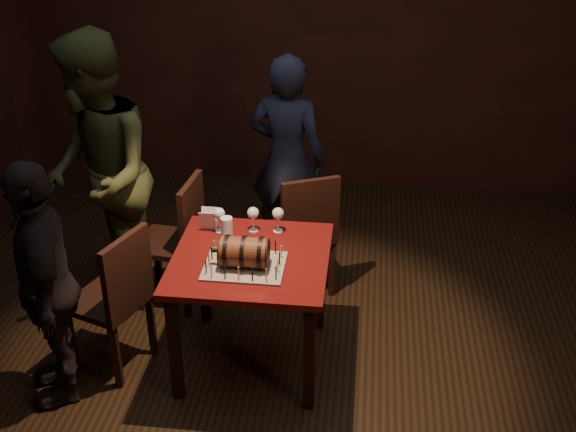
{
  "coord_description": "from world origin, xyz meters",
  "views": [
    {
      "loc": [
        0.49,
        -3.6,
        2.92
      ],
      "look_at": [
        0.07,
        0.05,
        0.95
      ],
      "focal_mm": 45.0,
      "sensor_mm": 36.0,
      "label": 1
    }
  ],
  "objects_px": {
    "chair_left_front": "(117,294)",
    "pub_table": "(251,273)",
    "wine_glass_right": "(278,214)",
    "person_back": "(287,159)",
    "barrel_cake": "(244,252)",
    "person_left_rear": "(98,177)",
    "wine_glass_mid": "(253,214)",
    "chair_back": "(305,228)",
    "pint_of_ale": "(227,229)",
    "person_left_front": "(46,284)",
    "wine_glass_left": "(219,215)",
    "chair_left_rear": "(179,235)"
  },
  "relations": [
    {
      "from": "chair_left_front",
      "to": "pub_table",
      "type": "bearing_deg",
      "value": 10.46
    },
    {
      "from": "wine_glass_right",
      "to": "person_back",
      "type": "xyz_separation_m",
      "value": [
        -0.06,
        1.02,
        -0.08
      ]
    },
    {
      "from": "pub_table",
      "to": "barrel_cake",
      "type": "relative_size",
      "value": 2.77
    },
    {
      "from": "person_back",
      "to": "person_left_rear",
      "type": "bearing_deg",
      "value": 46.66
    },
    {
      "from": "person_back",
      "to": "barrel_cake",
      "type": "bearing_deg",
      "value": 99.27
    },
    {
      "from": "wine_glass_mid",
      "to": "chair_back",
      "type": "xyz_separation_m",
      "value": [
        0.28,
        0.48,
        -0.34
      ]
    },
    {
      "from": "wine_glass_right",
      "to": "pint_of_ale",
      "type": "distance_m",
      "value": 0.32
    },
    {
      "from": "person_back",
      "to": "person_left_front",
      "type": "xyz_separation_m",
      "value": [
        -1.12,
        -1.72,
        -0.05
      ]
    },
    {
      "from": "pint_of_ale",
      "to": "chair_left_front",
      "type": "relative_size",
      "value": 0.16
    },
    {
      "from": "barrel_cake",
      "to": "wine_glass_mid",
      "type": "distance_m",
      "value": 0.42
    },
    {
      "from": "wine_glass_left",
      "to": "person_left_rear",
      "type": "distance_m",
      "value": 0.9
    },
    {
      "from": "wine_glass_right",
      "to": "pint_of_ale",
      "type": "relative_size",
      "value": 1.07
    },
    {
      "from": "pub_table",
      "to": "chair_back",
      "type": "relative_size",
      "value": 0.97
    },
    {
      "from": "barrel_cake",
      "to": "person_left_front",
      "type": "relative_size",
      "value": 0.22
    },
    {
      "from": "person_left_rear",
      "to": "chair_left_rear",
      "type": "bearing_deg",
      "value": 70.66
    },
    {
      "from": "chair_left_front",
      "to": "person_left_rear",
      "type": "height_order",
      "value": "person_left_rear"
    },
    {
      "from": "chair_left_rear",
      "to": "person_left_rear",
      "type": "relative_size",
      "value": 0.49
    },
    {
      "from": "pub_table",
      "to": "chair_left_rear",
      "type": "bearing_deg",
      "value": 135.23
    },
    {
      "from": "pint_of_ale",
      "to": "wine_glass_left",
      "type": "bearing_deg",
      "value": 123.6
    },
    {
      "from": "barrel_cake",
      "to": "wine_glass_left",
      "type": "relative_size",
      "value": 2.02
    },
    {
      "from": "person_back",
      "to": "pub_table",
      "type": "bearing_deg",
      "value": 99.73
    },
    {
      "from": "chair_left_front",
      "to": "chair_left_rear",
      "type": "bearing_deg",
      "value": 75.37
    },
    {
      "from": "barrel_cake",
      "to": "person_left_rear",
      "type": "bearing_deg",
      "value": 148.07
    },
    {
      "from": "barrel_cake",
      "to": "person_left_front",
      "type": "bearing_deg",
      "value": -165.37
    },
    {
      "from": "wine_glass_left",
      "to": "pub_table",
      "type": "bearing_deg",
      "value": -48.95
    },
    {
      "from": "wine_glass_left",
      "to": "wine_glass_mid",
      "type": "distance_m",
      "value": 0.21
    },
    {
      "from": "barrel_cake",
      "to": "pint_of_ale",
      "type": "distance_m",
      "value": 0.33
    },
    {
      "from": "wine_glass_mid",
      "to": "person_left_front",
      "type": "distance_m",
      "value": 1.25
    },
    {
      "from": "person_back",
      "to": "person_left_rear",
      "type": "relative_size",
      "value": 0.83
    },
    {
      "from": "pint_of_ale",
      "to": "chair_back",
      "type": "bearing_deg",
      "value": 55.74
    },
    {
      "from": "chair_back",
      "to": "wine_glass_left",
      "type": "bearing_deg",
      "value": -133.14
    },
    {
      "from": "pint_of_ale",
      "to": "chair_back",
      "type": "distance_m",
      "value": 0.8
    },
    {
      "from": "person_back",
      "to": "person_left_front",
      "type": "bearing_deg",
      "value": 69.05
    },
    {
      "from": "barrel_cake",
      "to": "wine_glass_mid",
      "type": "relative_size",
      "value": 2.02
    },
    {
      "from": "pint_of_ale",
      "to": "barrel_cake",
      "type": "bearing_deg",
      "value": -61.96
    },
    {
      "from": "pub_table",
      "to": "chair_left_rear",
      "type": "xyz_separation_m",
      "value": [
        -0.59,
        0.58,
        -0.12
      ]
    },
    {
      "from": "pint_of_ale",
      "to": "person_left_front",
      "type": "bearing_deg",
      "value": -147.96
    },
    {
      "from": "person_left_front",
      "to": "chair_left_rear",
      "type": "bearing_deg",
      "value": 129.94
    },
    {
      "from": "chair_left_rear",
      "to": "person_back",
      "type": "distance_m",
      "value": 1.02
    },
    {
      "from": "chair_back",
      "to": "barrel_cake",
      "type": "bearing_deg",
      "value": -106.29
    },
    {
      "from": "wine_glass_left",
      "to": "wine_glass_mid",
      "type": "relative_size",
      "value": 1.0
    },
    {
      "from": "chair_left_rear",
      "to": "chair_back",
      "type": "bearing_deg",
      "value": 13.48
    },
    {
      "from": "wine_glass_left",
      "to": "pint_of_ale",
      "type": "xyz_separation_m",
      "value": [
        0.06,
        -0.1,
        -0.05
      ]
    },
    {
      "from": "barrel_cake",
      "to": "person_left_front",
      "type": "xyz_separation_m",
      "value": [
        -1.05,
        -0.27,
        -0.11
      ]
    },
    {
      "from": "chair_back",
      "to": "chair_left_rear",
      "type": "height_order",
      "value": "same"
    },
    {
      "from": "chair_back",
      "to": "chair_left_rear",
      "type": "relative_size",
      "value": 1.0
    },
    {
      "from": "wine_glass_left",
      "to": "person_left_front",
      "type": "height_order",
      "value": "person_left_front"
    },
    {
      "from": "wine_glass_left",
      "to": "chair_left_front",
      "type": "height_order",
      "value": "chair_left_front"
    },
    {
      "from": "pub_table",
      "to": "wine_glass_right",
      "type": "height_order",
      "value": "wine_glass_right"
    },
    {
      "from": "barrel_cake",
      "to": "wine_glass_right",
      "type": "height_order",
      "value": "barrel_cake"
    }
  ]
}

